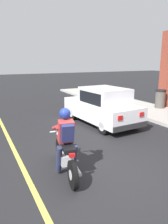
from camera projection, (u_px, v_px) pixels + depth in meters
name	position (u px, v px, depth m)	size (l,w,h in m)	color
ground_plane	(104.00, 169.00, 5.48)	(80.00, 80.00, 0.00)	black
sidewalk_curb	(167.00, 116.00, 10.46)	(2.60, 22.00, 0.14)	#ADAAA3
lane_stripe	(10.00, 142.00, 7.29)	(0.12, 19.80, 0.01)	#D1C64C
motorcycle_with_rider	(65.00, 147.00, 5.15)	(0.65, 2.01, 1.62)	black
car_hatchback	(102.00, 106.00, 9.21)	(1.90, 3.89, 1.57)	black
trash_bin	(160.00, 99.00, 11.80)	(0.56, 0.56, 0.98)	#514C47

